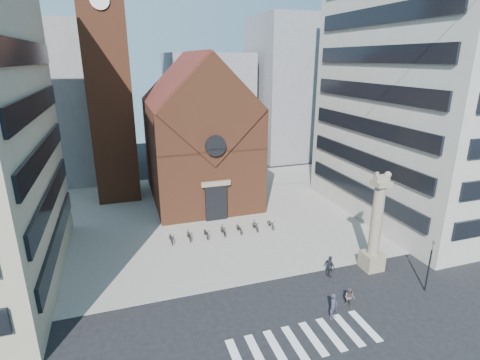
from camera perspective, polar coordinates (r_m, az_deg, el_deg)
name	(u,v)px	position (r m, az deg, el deg)	size (l,w,h in m)	color
ground	(277,314)	(28.13, 5.72, -19.59)	(120.00, 120.00, 0.00)	black
piazza	(212,213)	(43.82, -4.30, -4.98)	(46.00, 30.00, 0.05)	#9B968D
zebra_crossing	(304,341)	(26.26, 9.76, -22.99)	(10.20, 3.20, 0.01)	white
church	(199,136)	(47.13, -6.32, 6.75)	(12.00, 16.65, 18.00)	brown
campanile	(107,71)	(48.24, -19.57, 15.40)	(5.50, 5.50, 31.20)	brown
building_right	(446,70)	(46.43, 28.88, 14.51)	(18.00, 22.00, 32.00)	#B3ADA2
bg_block_left	(38,104)	(61.45, -28.46, 10.20)	(16.00, 14.00, 22.00)	gray
bg_block_mid	(208,107)	(67.51, -4.91, 11.08)	(14.00, 12.00, 18.00)	gray
bg_block_right	(298,88)	(69.89, 8.87, 13.64)	(16.00, 14.00, 24.00)	gray
lion_column	(375,232)	(33.22, 19.91, -7.43)	(1.63, 1.60, 8.68)	gray
traffic_light	(429,264)	(32.38, 26.89, -11.39)	(0.13, 0.16, 4.30)	black
pedestrian_0	(333,306)	(27.80, 14.06, -18.16)	(0.70, 0.46, 1.93)	#2F2D3F
pedestrian_1	(350,298)	(29.21, 16.36, -16.83)	(0.76, 0.59, 1.57)	#524541
pedestrian_2	(330,267)	(32.20, 13.50, -12.70)	(1.10, 0.46, 1.88)	#292A32
scooter_0	(171,238)	(37.34, -10.45, -8.70)	(0.62, 1.78, 0.94)	black
scooter_1	(189,235)	(37.54, -7.80, -8.32)	(0.49, 1.73, 1.04)	black
scooter_2	(206,233)	(37.86, -5.17, -8.06)	(0.62, 1.78, 0.94)	black
scooter_3	(223,230)	(38.21, -2.60, -7.66)	(0.49, 1.73, 1.04)	black
scooter_4	(239,228)	(38.69, -0.09, -7.38)	(0.62, 1.78, 0.94)	black
scooter_5	(255,226)	(39.19, 2.35, -6.97)	(0.49, 1.73, 1.04)	black
scooter_6	(271,224)	(39.81, 4.73, -6.69)	(0.62, 1.78, 0.94)	black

